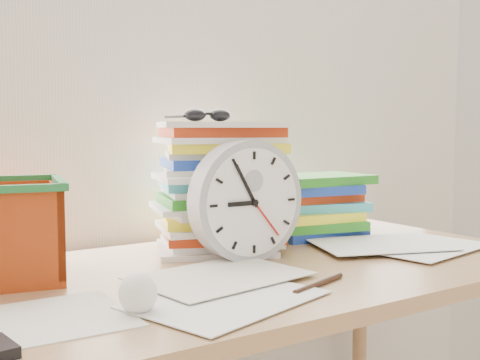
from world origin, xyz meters
TOP-DOWN VIEW (x-y plane):
  - curtain at (0.00, 1.98)m, footprint 2.40×0.01m
  - desk at (0.00, 1.60)m, footprint 1.40×0.70m
  - paper_stack at (0.06, 1.77)m, footprint 0.37×0.33m
  - clock at (0.04, 1.64)m, footprint 0.26×0.05m
  - sunglasses at (0.03, 1.78)m, footprint 0.14×0.12m
  - book_stack at (0.37, 1.79)m, footprint 0.30×0.25m
  - crumpled_ball at (-0.30, 1.43)m, footprint 0.06×0.06m
  - pen at (0.03, 1.39)m, footprint 0.15×0.06m
  - scattered_papers at (0.00, 1.60)m, footprint 1.26×0.42m

SIDE VIEW (x-z plane):
  - desk at x=0.00m, z-range 0.30..1.05m
  - pen at x=0.03m, z-range 0.75..0.76m
  - scattered_papers at x=0.00m, z-range 0.75..0.77m
  - crumpled_ball at x=-0.30m, z-range 0.75..0.81m
  - book_stack at x=0.37m, z-range 0.75..0.91m
  - clock at x=0.04m, z-range 0.75..1.01m
  - paper_stack at x=0.06m, z-range 0.75..1.05m
  - sunglasses at x=0.03m, z-range 1.05..1.08m
  - curtain at x=0.00m, z-range 0.05..2.55m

